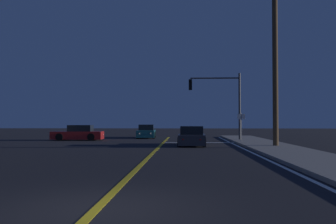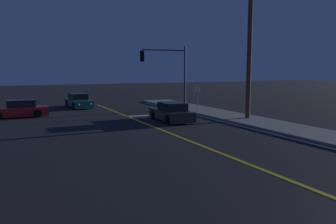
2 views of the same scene
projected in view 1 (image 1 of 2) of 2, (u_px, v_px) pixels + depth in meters
name	position (u px, v px, depth m)	size (l,w,h in m)	color
ground_plane	(96.00, 210.00, 6.88)	(160.00, 160.00, 0.00)	black
sidewalk_right	(294.00, 153.00, 18.21)	(3.20, 42.02, 0.15)	gray
lane_line_center	(152.00, 154.00, 18.53)	(0.20, 39.69, 0.01)	gold
lane_line_edge_right	(256.00, 155.00, 18.29)	(0.16, 39.69, 0.01)	white
stop_bar	(198.00, 143.00, 28.56)	(5.48, 0.50, 0.01)	white
car_lead_oncoming_red	(78.00, 134.00, 32.24)	(4.48, 1.97, 1.34)	maroon
car_side_waiting_teal	(146.00, 132.00, 36.96)	(1.98, 4.75, 1.34)	#195960
car_distant_tail_charcoal	(192.00, 137.00, 25.19)	(1.92, 4.45, 1.34)	#2D2D33
traffic_signal_near_right	(221.00, 95.00, 30.87)	(4.36, 0.28, 5.72)	#38383D
utility_pole_right	(275.00, 58.00, 23.13)	(1.55, 0.34, 11.07)	#4C3823
street_sign_corner	(241.00, 123.00, 27.96)	(0.56, 0.09, 2.27)	slate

